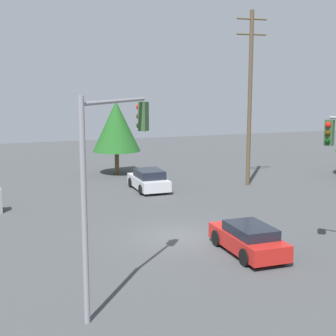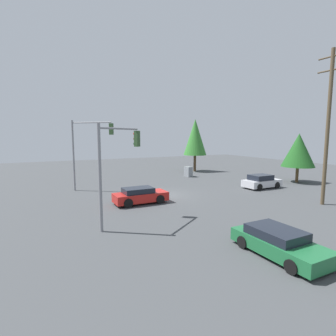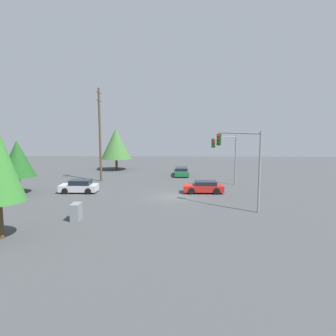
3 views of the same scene
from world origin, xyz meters
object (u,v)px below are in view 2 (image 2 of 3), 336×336
Objects in this scene: traffic_signal_main at (117,157)px; electrical_cabinet at (188,172)px; sedan_silver at (261,182)px; sedan_red at (140,196)px; sedan_green at (279,242)px; traffic_signal_cross at (88,143)px.

traffic_signal_main reaches higher than electrical_cabinet.
electrical_cabinet is (10.12, 2.76, -0.01)m from sedan_silver.
sedan_green is (-11.57, -2.28, -0.05)m from sedan_red.
traffic_signal_main reaches higher than sedan_green.
sedan_silver is 18.10m from traffic_signal_cross.
sedan_silver is at bearing 90.65° from sedan_red.
sedan_red is at bearing -78.86° from sedan_green.
traffic_signal_cross reaches higher than sedan_green.
traffic_signal_main is (-4.06, 3.02, 3.54)m from sedan_red.
traffic_signal_main is 4.55× the size of electrical_cabinet.
sedan_red is 13.61m from sedan_silver.
traffic_signal_cross is 5.17× the size of electrical_cabinet.
sedan_green is 1.09× the size of sedan_silver.
traffic_signal_main is 20.26m from electrical_cabinet.
sedan_silver reaches higher than sedan_red.
sedan_red is at bearing -25.05° from traffic_signal_cross.
sedan_silver is (0.15, -13.61, 0.03)m from sedan_red.
traffic_signal_main is at bearing -49.02° from traffic_signal_cross.
sedan_green is at bearing -89.00° from traffic_signal_main.
sedan_silver is at bearing -20.00° from traffic_signal_main.
sedan_green is 19.36m from traffic_signal_cross.
traffic_signal_main is at bearing 135.94° from electrical_cabinet.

